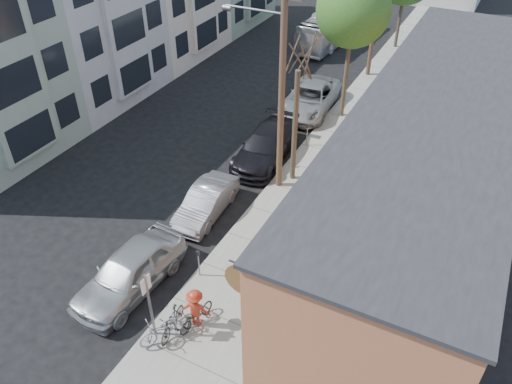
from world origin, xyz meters
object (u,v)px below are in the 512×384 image
at_px(parking_meter_far, 307,131).
at_px(cyclist, 196,308).
at_px(patio_chair_a, 254,355).
at_px(sign_post, 149,300).
at_px(tree_leafy_mid, 353,10).
at_px(bus, 333,26).
at_px(tree_bare, 295,128).
at_px(car_1, 206,202).
at_px(parking_meter_near, 198,259).
at_px(car_0, 130,271).
at_px(patron_green, 289,301).
at_px(patio_chair_b, 268,335).
at_px(parked_bike_b, 166,328).
at_px(car_2, 265,146).
at_px(utility_pole_near, 281,81).
at_px(parked_bike_a, 172,322).
at_px(car_3, 310,98).

bearing_deg(parking_meter_far, cyclist, -84.86).
relative_size(parking_meter_far, patio_chair_a, 1.41).
distance_m(sign_post, patio_chair_a, 3.76).
xyz_separation_m(tree_leafy_mid, bus, (-4.76, 11.50, -4.91)).
relative_size(tree_bare, patio_chair_a, 6.26).
bearing_deg(bus, car_1, -79.61).
bearing_deg(parking_meter_near, tree_bare, 85.83).
distance_m(cyclist, car_0, 3.16).
xyz_separation_m(patron_green, bus, (-8.03, 26.47, 0.35)).
relative_size(patio_chair_b, patron_green, 0.56).
height_order(cyclist, parked_bike_b, cyclist).
xyz_separation_m(car_0, car_2, (0.54, 10.19, -0.06)).
xyz_separation_m(utility_pole_near, tree_bare, (0.41, 0.82, -2.51)).
bearing_deg(bus, parked_bike_b, -76.37).
bearing_deg(car_2, patron_green, -64.11).
bearing_deg(sign_post, parked_bike_a, 35.69).
xyz_separation_m(patron_green, car_0, (-5.81, -1.30, -0.10)).
bearing_deg(parked_bike_b, tree_bare, 119.89).
distance_m(tree_bare, patio_chair_b, 9.94).
bearing_deg(patio_chair_b, car_3, 94.18).
bearing_deg(car_3, parking_meter_near, -88.50).
height_order(tree_bare, car_0, tree_bare).
xyz_separation_m(car_1, bus, (-2.42, 22.79, 0.62)).
height_order(parked_bike_a, car_1, car_1).
height_order(parking_meter_far, cyclist, cyclist).
distance_m(tree_bare, car_0, 9.66).
distance_m(car_1, car_2, 5.22).
xyz_separation_m(utility_pole_near, car_1, (-1.93, -3.29, -4.74)).
xyz_separation_m(patron_green, parked_bike_b, (-3.25, -2.69, -0.29)).
relative_size(tree_leafy_mid, car_0, 1.63).
distance_m(tree_bare, cyclist, 9.73).
bearing_deg(patio_chair_a, utility_pole_near, 130.35).
height_order(parking_meter_far, parked_bike_a, parking_meter_far).
bearing_deg(cyclist, patio_chair_a, 156.75).
bearing_deg(cyclist, sign_post, 32.65).
bearing_deg(patio_chair_a, parked_bike_a, -157.78).
distance_m(parked_bike_a, car_1, 6.50).
bearing_deg(bus, tree_leafy_mid, -63.18).
distance_m(tree_leafy_mid, patio_chair_a, 18.35).
relative_size(parking_meter_far, patron_green, 0.79).
relative_size(tree_bare, tree_leafy_mid, 0.69).
xyz_separation_m(tree_leafy_mid, parked_bike_a, (0.05, -17.34, -5.54)).
relative_size(parked_bike_b, car_1, 0.47).
distance_m(parked_bike_b, car_0, 2.92).
distance_m(parked_bike_b, car_3, 17.75).
distance_m(car_0, car_3, 16.25).
bearing_deg(parked_bike_a, parking_meter_far, 84.26).
height_order(car_1, car_2, car_2).
bearing_deg(car_1, sign_post, -77.37).
relative_size(tree_bare, car_1, 1.36).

